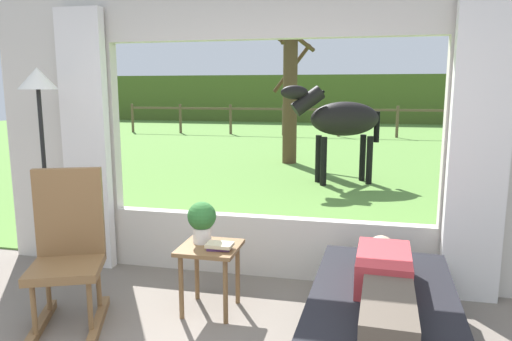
% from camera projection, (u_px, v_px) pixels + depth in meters
% --- Properties ---
extents(back_wall_with_window, '(5.20, 0.12, 2.55)m').
position_uv_depth(back_wall_with_window, '(268.00, 139.00, 4.11)').
color(back_wall_with_window, beige).
rests_on(back_wall_with_window, ground_plane).
extents(curtain_panel_left, '(0.44, 0.10, 2.40)m').
position_uv_depth(curtain_panel_left, '(86.00, 142.00, 4.35)').
color(curtain_panel_left, silver).
rests_on(curtain_panel_left, ground_plane).
extents(curtain_panel_right, '(0.44, 0.10, 2.40)m').
position_uv_depth(curtain_panel_right, '(478.00, 153.00, 3.62)').
color(curtain_panel_right, silver).
rests_on(curtain_panel_right, ground_plane).
extents(outdoor_pasture_lawn, '(36.00, 21.68, 0.02)m').
position_uv_depth(outdoor_pasture_lawn, '(335.00, 143.00, 14.80)').
color(outdoor_pasture_lawn, '#568438').
rests_on(outdoor_pasture_lawn, ground_plane).
extents(distant_hill_ridge, '(36.00, 2.00, 2.40)m').
position_uv_depth(distant_hill_ridge, '(347.00, 99.00, 24.06)').
color(distant_hill_ridge, '#485E25').
rests_on(distant_hill_ridge, ground_plane).
extents(recliner_sofa, '(0.97, 1.74, 0.42)m').
position_uv_depth(recliner_sofa, '(382.00, 324.00, 2.97)').
color(recliner_sofa, black).
rests_on(recliner_sofa, ground_plane).
extents(reclining_person, '(0.37, 1.43, 0.22)m').
position_uv_depth(reclining_person, '(385.00, 282.00, 2.87)').
color(reclining_person, '#B23338').
rests_on(reclining_person, recliner_sofa).
extents(rocking_chair, '(0.68, 0.80, 1.12)m').
position_uv_depth(rocking_chair, '(68.00, 249.00, 3.38)').
color(rocking_chair, brown).
rests_on(rocking_chair, ground_plane).
extents(side_table, '(0.44, 0.44, 0.52)m').
position_uv_depth(side_table, '(210.00, 258.00, 3.55)').
color(side_table, brown).
rests_on(side_table, ground_plane).
extents(potted_plant, '(0.22, 0.22, 0.32)m').
position_uv_depth(potted_plant, '(202.00, 220.00, 3.58)').
color(potted_plant, silver).
rests_on(potted_plant, side_table).
extents(book_stack, '(0.19, 0.15, 0.05)m').
position_uv_depth(book_stack, '(219.00, 246.00, 3.45)').
color(book_stack, '#59336B').
rests_on(book_stack, side_table).
extents(floor_lamp_left, '(0.32, 0.32, 1.86)m').
position_uv_depth(floor_lamp_left, '(40.00, 111.00, 3.94)').
color(floor_lamp_left, black).
rests_on(floor_lamp_left, ground_plane).
extents(horse, '(1.79, 1.01, 1.73)m').
position_uv_depth(horse, '(340.00, 120.00, 8.25)').
color(horse, black).
rests_on(horse, outdoor_pasture_lawn).
extents(pasture_tree, '(1.21, 1.24, 3.40)m').
position_uv_depth(pasture_tree, '(289.00, 93.00, 10.49)').
color(pasture_tree, '#4C3823').
rests_on(pasture_tree, outdoor_pasture_lawn).
extents(pasture_fence_line, '(16.10, 0.10, 1.10)m').
position_uv_depth(pasture_fence_line, '(339.00, 116.00, 16.66)').
color(pasture_fence_line, brown).
rests_on(pasture_fence_line, outdoor_pasture_lawn).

